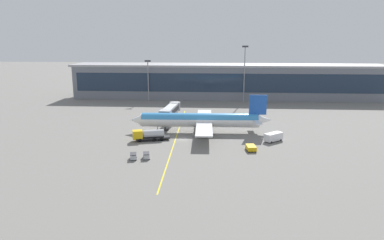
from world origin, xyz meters
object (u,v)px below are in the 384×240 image
object	(u,v)px
baggage_cart_1	(146,156)
pushback_tug	(251,147)
lavatory_truck	(274,137)
main_airliner	(200,120)
fuel_tanker	(149,135)
baggage_cart_0	(133,156)

from	to	relation	value
baggage_cart_1	pushback_tug	bearing A→B (deg)	17.36
lavatory_truck	baggage_cart_1	world-z (taller)	lavatory_truck
pushback_tug	main_airliner	bearing A→B (deg)	129.07
pushback_tug	baggage_cart_1	distance (m)	27.95
main_airliner	baggage_cart_1	bearing A→B (deg)	-115.40
main_airliner	lavatory_truck	world-z (taller)	main_airliner
lavatory_truck	pushback_tug	world-z (taller)	lavatory_truck
lavatory_truck	fuel_tanker	bearing A→B (deg)	-177.12
lavatory_truck	baggage_cart_0	world-z (taller)	lavatory_truck
main_airliner	pushback_tug	bearing A→B (deg)	-50.93
fuel_tanker	baggage_cart_1	world-z (taller)	fuel_tanker
pushback_tug	baggage_cart_0	xyz separation A→B (m)	(-29.80, -9.06, -0.07)
fuel_tanker	baggage_cart_0	world-z (taller)	fuel_tanker
fuel_tanker	lavatory_truck	distance (m)	36.56
main_airliner	fuel_tanker	size ratio (longest dim) A/B	4.08
lavatory_truck	baggage_cart_1	size ratio (longest dim) A/B	2.02
baggage_cart_1	main_airliner	bearing A→B (deg)	64.60
fuel_tanker	lavatory_truck	world-z (taller)	fuel_tanker
fuel_tanker	baggage_cart_0	size ratio (longest dim) A/B	3.78
pushback_tug	baggage_cart_0	world-z (taller)	baggage_cart_0
baggage_cart_0	baggage_cart_1	size ratio (longest dim) A/B	1.00
fuel_tanker	baggage_cart_0	bearing A→B (deg)	-92.62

